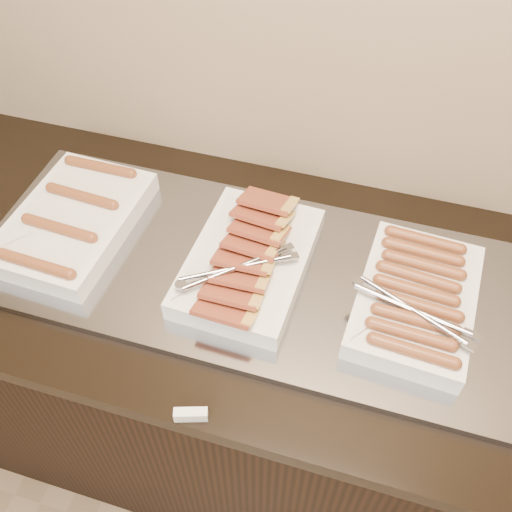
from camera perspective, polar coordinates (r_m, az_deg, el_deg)
The scene contains 6 objects.
counter at distance 1.67m, azimuth -1.36°, elevation -11.26°, with size 2.06×0.76×0.90m.
warming_tray at distance 1.29m, azimuth -1.46°, elevation -1.39°, with size 1.20×0.50×0.02m, color gray.
dish_left at distance 1.41m, azimuth -17.79°, elevation 3.41°, with size 0.27×0.39×0.07m.
dish_center at distance 1.25m, azimuth -0.80°, elevation -0.45°, with size 0.27×0.40×0.09m.
dish_right at distance 1.23m, azimuth 15.68°, elevation -4.17°, with size 0.27×0.37×0.08m.
label_holder at distance 1.11m, azimuth -6.53°, elevation -15.48°, with size 0.06×0.02×0.03m, color white.
Camera 1 is at (0.27, 1.36, 1.91)m, focal length 40.00 mm.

